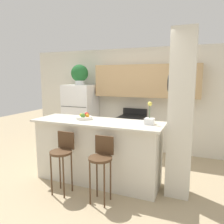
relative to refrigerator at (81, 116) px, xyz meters
The scene contains 11 objects.
ground_plane 2.18m from the refrigerator, 51.39° to the right, with size 14.00×14.00×0.00m, color tan.
wall_back 1.60m from the refrigerator, 12.52° to the left, with size 5.60×0.38×2.55m.
pillar_right 3.06m from the refrigerator, 29.78° to the right, with size 0.38×0.32×2.55m.
counter_bar 2.03m from the refrigerator, 51.39° to the right, with size 2.29×0.75×1.10m.
refrigerator is the anchor object (origin of this frame).
stove_range 1.43m from the refrigerator, ahead, with size 0.62×0.64×1.07m.
bar_stool_left 2.33m from the refrigerator, 66.86° to the right, with size 0.35×0.35×0.98m.
bar_stool_right 2.68m from the refrigerator, 53.30° to the right, with size 0.35×0.35×0.98m.
potted_plant_on_fridge 1.10m from the refrigerator, 118.63° to the left, with size 0.44×0.44×0.51m.
orchid_vase 2.65m from the refrigerator, 35.00° to the right, with size 0.15×0.15×0.37m.
fruit_bowl 1.84m from the refrigerator, 57.35° to the right, with size 0.29×0.29×0.12m.
Camera 1 is at (1.64, -3.33, 1.85)m, focal length 35.00 mm.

